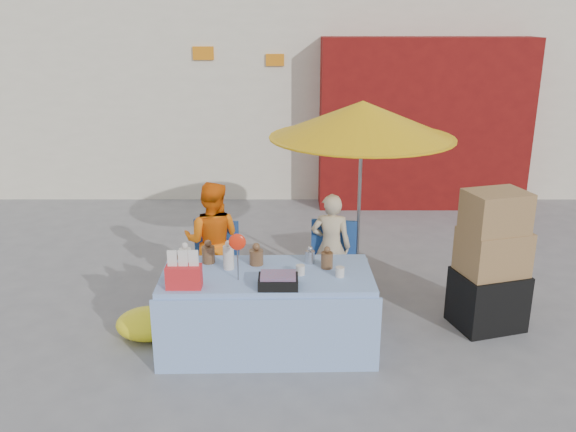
{
  "coord_description": "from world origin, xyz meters",
  "views": [
    {
      "loc": [
        0.1,
        -5.17,
        2.91
      ],
      "look_at": [
        0.1,
        0.6,
        1.0
      ],
      "focal_mm": 38.0,
      "sensor_mm": 36.0,
      "label": 1
    }
  ],
  "objects_px": {
    "chair_left": "(213,280)",
    "market_table": "(267,309)",
    "chair_right": "(331,280)",
    "vendor_orange": "(212,241)",
    "vendor_beige": "(331,247)",
    "umbrella": "(362,120)",
    "box_stack": "(491,266)"
  },
  "relations": [
    {
      "from": "chair_left",
      "to": "market_table",
      "type": "bearing_deg",
      "value": -47.47
    },
    {
      "from": "chair_right",
      "to": "market_table",
      "type": "bearing_deg",
      "value": -116.18
    },
    {
      "from": "chair_right",
      "to": "vendor_orange",
      "type": "bearing_deg",
      "value": -176.89
    },
    {
      "from": "vendor_orange",
      "to": "chair_left",
      "type": "bearing_deg",
      "value": 100.31
    },
    {
      "from": "vendor_beige",
      "to": "umbrella",
      "type": "distance_m",
      "value": 1.35
    },
    {
      "from": "chair_right",
      "to": "umbrella",
      "type": "relative_size",
      "value": 0.41
    },
    {
      "from": "chair_left",
      "to": "chair_right",
      "type": "bearing_deg",
      "value": 9.23
    },
    {
      "from": "market_table",
      "to": "vendor_beige",
      "type": "bearing_deg",
      "value": 57.07
    },
    {
      "from": "vendor_beige",
      "to": "box_stack",
      "type": "relative_size",
      "value": 0.84
    },
    {
      "from": "market_table",
      "to": "umbrella",
      "type": "xyz_separation_m",
      "value": [
        0.95,
        1.2,
        1.51
      ]
    },
    {
      "from": "vendor_orange",
      "to": "box_stack",
      "type": "height_order",
      "value": "box_stack"
    },
    {
      "from": "vendor_orange",
      "to": "umbrella",
      "type": "xyz_separation_m",
      "value": [
        1.55,
        0.15,
        1.25
      ]
    },
    {
      "from": "market_table",
      "to": "vendor_orange",
      "type": "distance_m",
      "value": 1.24
    },
    {
      "from": "market_table",
      "to": "chair_left",
      "type": "relative_size",
      "value": 2.27
    },
    {
      "from": "chair_left",
      "to": "umbrella",
      "type": "relative_size",
      "value": 0.41
    },
    {
      "from": "chair_left",
      "to": "box_stack",
      "type": "relative_size",
      "value": 0.62
    },
    {
      "from": "chair_left",
      "to": "chair_right",
      "type": "xyz_separation_m",
      "value": [
        1.25,
        0.0,
        0.0
      ]
    },
    {
      "from": "umbrella",
      "to": "box_stack",
      "type": "relative_size",
      "value": 1.52
    },
    {
      "from": "market_table",
      "to": "vendor_beige",
      "type": "xyz_separation_m",
      "value": [
        0.65,
        1.05,
        0.2
      ]
    },
    {
      "from": "chair_right",
      "to": "box_stack",
      "type": "xyz_separation_m",
      "value": [
        1.48,
        -0.52,
        0.38
      ]
    },
    {
      "from": "chair_right",
      "to": "umbrella",
      "type": "xyz_separation_m",
      "value": [
        0.3,
        0.28,
        1.64
      ]
    },
    {
      "from": "market_table",
      "to": "box_stack",
      "type": "relative_size",
      "value": 1.4
    },
    {
      "from": "umbrella",
      "to": "chair_left",
      "type": "bearing_deg",
      "value": -169.59
    },
    {
      "from": "umbrella",
      "to": "vendor_beige",
      "type": "bearing_deg",
      "value": -153.43
    },
    {
      "from": "market_table",
      "to": "umbrella",
      "type": "relative_size",
      "value": 0.92
    },
    {
      "from": "market_table",
      "to": "chair_right",
      "type": "relative_size",
      "value": 2.27
    },
    {
      "from": "market_table",
      "to": "umbrella",
      "type": "bearing_deg",
      "value": 50.44
    },
    {
      "from": "vendor_beige",
      "to": "market_table",
      "type": "bearing_deg",
      "value": 67.54
    },
    {
      "from": "chair_right",
      "to": "vendor_beige",
      "type": "bearing_deg",
      "value": 100.31
    },
    {
      "from": "vendor_orange",
      "to": "vendor_beige",
      "type": "relative_size",
      "value": 1.11
    },
    {
      "from": "chair_right",
      "to": "vendor_beige",
      "type": "relative_size",
      "value": 0.73
    },
    {
      "from": "vendor_orange",
      "to": "umbrella",
      "type": "distance_m",
      "value": 2.0
    }
  ]
}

